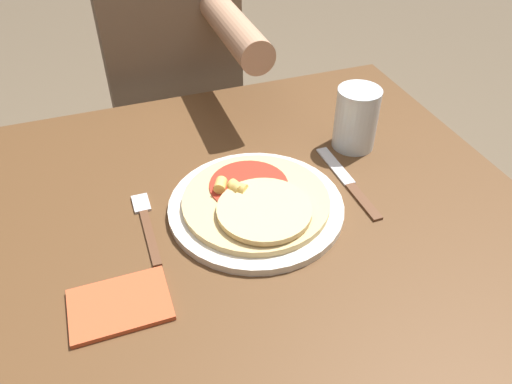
% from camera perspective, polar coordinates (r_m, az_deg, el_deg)
% --- Properties ---
extents(dining_table, '(0.96, 0.90, 0.76)m').
position_cam_1_polar(dining_table, '(0.93, -0.03, -8.64)').
color(dining_table, brown).
rests_on(dining_table, ground_plane).
extents(plate, '(0.30, 0.30, 0.01)m').
position_cam_1_polar(plate, '(0.85, -0.00, -1.71)').
color(plate, silver).
rests_on(plate, dining_table).
extents(pizza, '(0.25, 0.25, 0.04)m').
position_cam_1_polar(pizza, '(0.84, 0.08, -1.11)').
color(pizza, '#DBBC7A').
rests_on(pizza, plate).
extents(fork, '(0.03, 0.18, 0.00)m').
position_cam_1_polar(fork, '(0.85, -12.42, -3.43)').
color(fork, brown).
rests_on(fork, dining_table).
extents(knife, '(0.02, 0.22, 0.00)m').
position_cam_1_polar(knife, '(0.92, 10.52, 1.07)').
color(knife, brown).
rests_on(knife, dining_table).
extents(drinking_glass, '(0.08, 0.08, 0.12)m').
position_cam_1_polar(drinking_glass, '(1.00, 11.37, 8.24)').
color(drinking_glass, silver).
rests_on(drinking_glass, dining_table).
extents(napkin, '(0.14, 0.10, 0.01)m').
position_cam_1_polar(napkin, '(0.74, -15.30, -12.32)').
color(napkin, '#C6512D').
rests_on(napkin, dining_table).
extents(person_diner, '(0.33, 0.52, 1.24)m').
position_cam_1_polar(person_diner, '(1.38, -9.48, 13.27)').
color(person_diner, '#2D2D38').
rests_on(person_diner, ground_plane).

